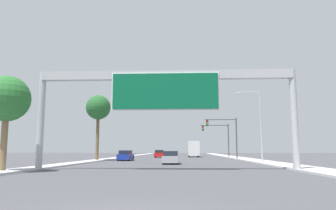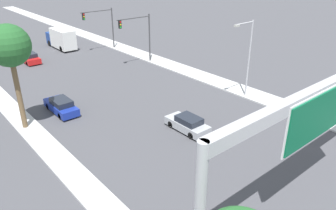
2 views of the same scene
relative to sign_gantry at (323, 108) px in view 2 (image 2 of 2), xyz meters
The scene contains 10 objects.
sidewalk_right 44.01m from the sign_gantry, 75.04° to the left, with size 3.00×120.00×0.15m.
sign_gantry is the anchor object (origin of this frame).
car_far_center 12.52m from the sign_gantry, 90.00° to the left, with size 1.76×4.29×1.42m.
car_far_right 23.86m from the sign_gantry, 107.55° to the left, with size 1.76×4.75×1.46m.
car_mid_center 41.63m from the sign_gantry, 94.87° to the left, with size 1.85×4.64×1.49m.
truck_box_primary 45.94m from the sign_gantry, 85.61° to the left, with size 2.31×7.37×3.34m.
traffic_light_near_intersection 31.35m from the sign_gantry, 74.03° to the left, with size 5.37×0.32×6.90m.
traffic_light_mid_block 41.03m from the sign_gantry, 78.02° to the left, with size 5.56×0.32×6.67m.
palm_tree_background 23.80m from the sign_gantry, 117.41° to the left, with size 3.54×3.54×9.42m.
street_lamp_right 16.26m from the sign_gantry, 52.09° to the left, with size 2.95×0.28×8.37m.
Camera 2 is at (-18.04, 10.60, 14.36)m, focal length 35.00 mm.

